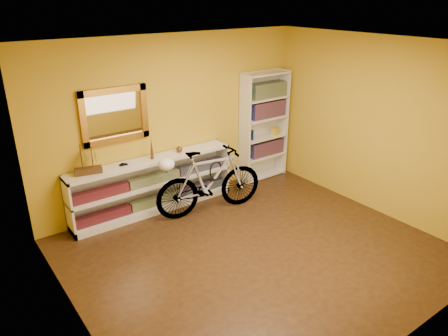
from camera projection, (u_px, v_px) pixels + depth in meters
floor at (256, 252)px, 5.52m from camera, size 4.50×4.00×0.01m
ceiling at (263, 45)px, 4.53m from camera, size 4.50×4.00×0.01m
back_wall at (174, 121)px, 6.52m from camera, size 4.50×0.01×2.60m
left_wall at (67, 213)px, 3.79m from camera, size 0.01×4.00×2.60m
right_wall at (375, 126)px, 6.26m from camera, size 0.01×4.00×2.60m
gilt_mirror at (115, 115)px, 5.88m from camera, size 0.98×0.06×0.78m
wall_socket at (222, 171)px, 7.40m from camera, size 0.09×0.02×0.09m
console_unit at (154, 185)px, 6.44m from camera, size 2.60×0.35×0.85m
cd_row_lower at (155, 200)px, 6.52m from camera, size 2.50×0.13×0.14m
cd_row_upper at (154, 179)px, 6.38m from camera, size 2.50×0.13×0.14m
model_ship at (87, 159)px, 5.67m from camera, size 0.38×0.21×0.43m
toy_car at (124, 165)px, 6.03m from camera, size 0.00×0.00×0.00m
bronze_ornament at (152, 148)px, 6.21m from camera, size 0.06×0.06×0.34m
decorative_orb at (179, 149)px, 6.51m from camera, size 0.10×0.10×0.10m
bookcase at (264, 126)px, 7.46m from camera, size 0.90×0.30×1.90m
book_row_a at (265, 147)px, 7.65m from camera, size 0.70×0.22×0.26m
book_row_b at (267, 109)px, 7.37m from camera, size 0.70×0.22×0.28m
book_row_c at (267, 90)px, 7.25m from camera, size 0.70×0.22×0.25m
travel_mug at (251, 135)px, 7.32m from camera, size 0.08×0.08×0.17m
red_tin at (255, 94)px, 7.15m from camera, size 0.17×0.17×0.17m
yellow_bag at (276, 131)px, 7.62m from camera, size 0.19×0.15×0.12m
bicycle at (210, 181)px, 6.36m from camera, size 0.74×1.79×1.02m
helmet at (166, 164)px, 5.94m from camera, size 0.24×0.23×0.18m
u_lock at (216, 171)px, 6.34m from camera, size 0.23×0.02×0.23m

